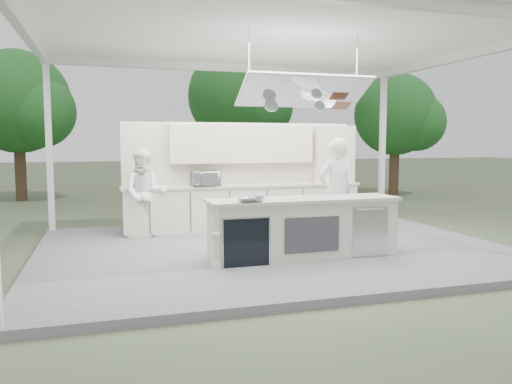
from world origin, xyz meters
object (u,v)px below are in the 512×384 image
object	(u,v)px
sous_chef	(145,194)
demo_island	(302,228)
back_counter	(244,206)
head_chef	(335,193)

from	to	relation	value
sous_chef	demo_island	bearing A→B (deg)	-38.87
demo_island	back_counter	distance (m)	2.82
back_counter	head_chef	size ratio (longest dim) A/B	2.67
back_counter	sous_chef	world-z (taller)	sous_chef
demo_island	head_chef	world-z (taller)	head_chef
demo_island	back_counter	bearing A→B (deg)	93.63
head_chef	sous_chef	xyz separation A→B (m)	(-3.15, 1.83, -0.10)
demo_island	head_chef	distance (m)	1.19
sous_chef	back_counter	bearing A→B (deg)	18.00
demo_island	sous_chef	distance (m)	3.37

